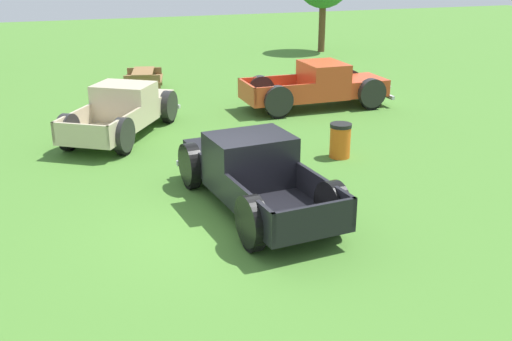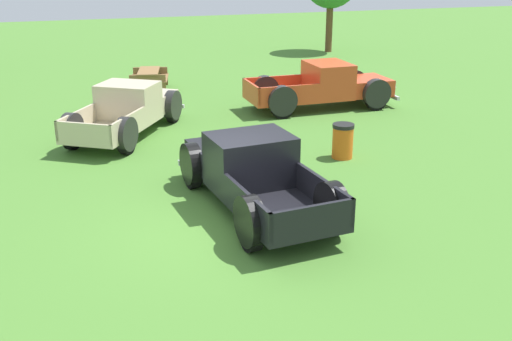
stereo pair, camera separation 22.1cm
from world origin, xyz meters
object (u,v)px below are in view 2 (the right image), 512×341
at_px(pickup_truck_behind_left, 130,109).
at_px(trash_can, 343,141).
at_px(pickup_truck_foreground, 249,171).
at_px(pickup_truck_behind_right, 329,86).
at_px(picnic_table, 149,77).

relative_size(pickup_truck_behind_left, trash_can, 5.47).
bearing_deg(pickup_truck_foreground, pickup_truck_behind_right, 55.15).
relative_size(pickup_truck_foreground, pickup_truck_behind_left, 1.04).
distance_m(picnic_table, trash_can, 10.78).
bearing_deg(picnic_table, pickup_truck_foreground, -87.73).
bearing_deg(pickup_truck_behind_left, pickup_truck_foreground, -73.84).
xyz_separation_m(pickup_truck_behind_right, trash_can, (-1.89, -5.24, -0.29)).
distance_m(pickup_truck_behind_right, trash_can, 5.57).
height_order(pickup_truck_behind_right, trash_can, pickup_truck_behind_right).
height_order(pickup_truck_behind_left, trash_can, pickup_truck_behind_left).
height_order(pickup_truck_foreground, picnic_table, pickup_truck_foreground).
relative_size(pickup_truck_behind_left, pickup_truck_behind_right, 0.98).
bearing_deg(pickup_truck_foreground, picnic_table, 92.27).
height_order(pickup_truck_foreground, trash_can, pickup_truck_foreground).
height_order(picnic_table, trash_can, trash_can).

